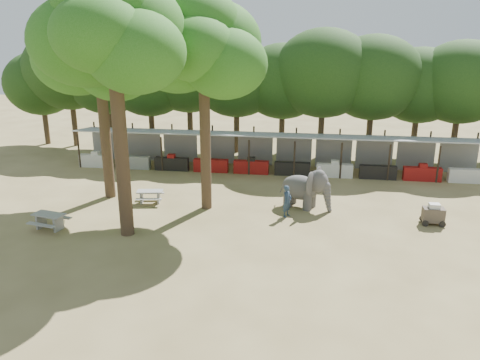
# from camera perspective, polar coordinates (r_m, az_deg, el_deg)

# --- Properties ---
(ground) EXTENTS (100.00, 100.00, 0.00)m
(ground) POSITION_cam_1_polar(r_m,az_deg,el_deg) (19.97, 0.75, -9.91)
(ground) COLOR brown
(ground) RESTS_ON ground
(vendor_stalls) EXTENTS (28.00, 2.99, 2.80)m
(vendor_stalls) POSITION_cam_1_polar(r_m,az_deg,el_deg) (32.51, 4.03, 3.17)
(vendor_stalls) COLOR gray
(vendor_stalls) RESTS_ON ground
(yard_tree_left) EXTENTS (7.10, 6.90, 11.02)m
(yard_tree_left) POSITION_cam_1_polar(r_m,az_deg,el_deg) (27.31, -17.00, 14.68)
(yard_tree_left) COLOR #332316
(yard_tree_left) RESTS_ON ground
(yard_tree_center) EXTENTS (7.10, 6.90, 12.04)m
(yard_tree_center) POSITION_cam_1_polar(r_m,az_deg,el_deg) (21.51, -15.48, 16.94)
(yard_tree_center) COLOR #332316
(yard_tree_center) RESTS_ON ground
(yard_tree_back) EXTENTS (7.10, 6.90, 11.36)m
(yard_tree_back) POSITION_cam_1_polar(r_m,az_deg,el_deg) (24.40, -4.74, 15.91)
(yard_tree_back) COLOR #332316
(yard_tree_back) RESTS_ON ground
(backdrop_trees) EXTENTS (46.46, 5.95, 8.33)m
(backdrop_trees) POSITION_cam_1_polar(r_m,az_deg,el_deg) (36.84, 4.83, 11.68)
(backdrop_trees) COLOR #332316
(backdrop_trees) RESTS_ON ground
(elephant) EXTENTS (3.04, 2.33, 2.26)m
(elephant) POSITION_cam_1_polar(r_m,az_deg,el_deg) (25.72, 8.06, -0.96)
(elephant) COLOR #3F3D3D
(elephant) RESTS_ON ground
(handler) EXTENTS (0.64, 0.73, 1.69)m
(handler) POSITION_cam_1_polar(r_m,az_deg,el_deg) (24.44, 5.77, -2.57)
(handler) COLOR #26384C
(handler) RESTS_ON ground
(picnic_table_near) EXTENTS (1.83, 1.71, 0.79)m
(picnic_table_near) POSITION_cam_1_polar(r_m,az_deg,el_deg) (24.70, -22.22, -4.44)
(picnic_table_near) COLOR gray
(picnic_table_near) RESTS_ON ground
(picnic_table_far) EXTENTS (1.64, 1.52, 0.72)m
(picnic_table_far) POSITION_cam_1_polar(r_m,az_deg,el_deg) (26.86, -10.91, -1.79)
(picnic_table_far) COLOR gray
(picnic_table_far) RESTS_ON ground
(cart_front) EXTENTS (1.13, 0.74, 1.10)m
(cart_front) POSITION_cam_1_polar(r_m,az_deg,el_deg) (25.33, 22.50, -3.87)
(cart_front) COLOR #3E342C
(cart_front) RESTS_ON ground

